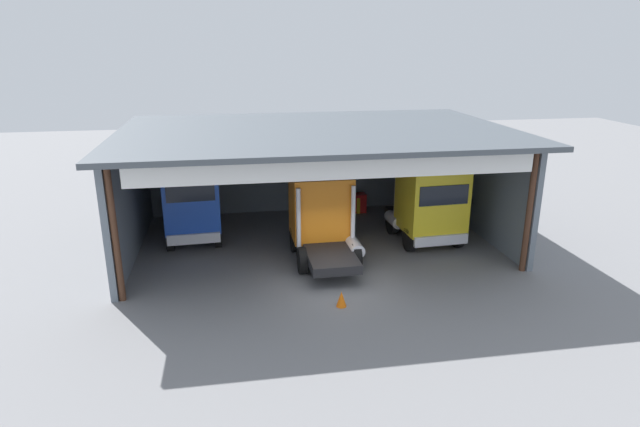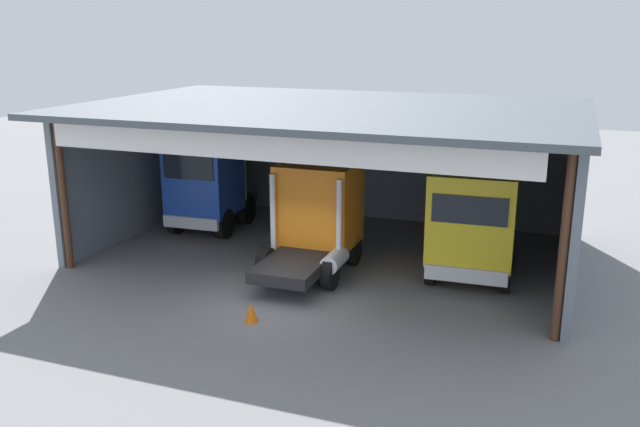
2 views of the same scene
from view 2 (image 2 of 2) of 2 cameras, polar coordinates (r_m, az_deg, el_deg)
ground_plane at (r=19.85m, az=-3.49°, el=-7.38°), size 80.00×80.00×0.00m
workshop_shed at (r=23.86m, az=1.88°, el=5.87°), size 16.36×11.06×5.23m
truck_blue_center_bay at (r=26.26m, az=-9.59°, el=2.69°), size 2.65×4.42×3.76m
truck_orange_center_left_bay at (r=21.83m, az=-0.33°, el=-0.20°), size 2.65×4.86×3.47m
truck_yellow_yard_outside at (r=21.33m, az=12.74°, el=-0.78°), size 2.86×4.69×3.55m
oil_drum at (r=26.78m, az=9.85°, el=-0.51°), size 0.58×0.58×0.86m
tool_cart at (r=26.78m, az=9.86°, el=-0.34°), size 0.90×0.60×1.00m
traffic_cone at (r=18.45m, az=-5.85°, el=-8.32°), size 0.36×0.36×0.56m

